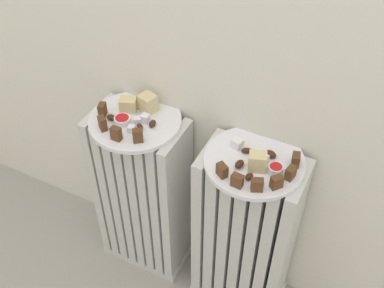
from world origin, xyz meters
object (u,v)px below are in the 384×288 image
fork (138,120)px  radiator_right (245,236)px  jam_bowl_right (275,170)px  plate_right (254,161)px  jam_bowl_left (122,120)px  radiator_left (143,196)px  plate_left (135,121)px

fork → radiator_right: bearing=0.3°
radiator_right → jam_bowl_right: bearing=-19.9°
plate_right → jam_bowl_left: size_ratio=5.75×
radiator_right → radiator_left: bearing=180.0°
radiator_right → plate_left: (-0.35, 0.00, 0.32)m
plate_right → jam_bowl_right: jam_bowl_right is taller
radiator_right → plate_right: 0.32m
radiator_left → radiator_right: (0.35, 0.00, 0.00)m
radiator_right → jam_bowl_right: size_ratio=16.92×
jam_bowl_left → fork: jam_bowl_left is taller
plate_left → plate_right: same height
radiator_right → plate_right: (0.00, 0.00, 0.32)m
radiator_left → jam_bowl_right: 0.53m
radiator_right → plate_right: plate_right is taller
radiator_left → jam_bowl_right: bearing=-3.1°
radiator_right → jam_bowl_left: (-0.37, -0.03, 0.33)m
radiator_left → fork: size_ratio=6.61×
jam_bowl_right → fork: 0.40m
radiator_left → jam_bowl_right: jam_bowl_right is taller
radiator_left → jam_bowl_left: (-0.02, -0.03, 0.33)m
plate_right → jam_bowl_right: size_ratio=7.05×
radiator_left → fork: bearing=-8.4°
radiator_left → plate_left: size_ratio=2.40×
plate_left → fork: fork is taller
jam_bowl_right → fork: (-0.40, 0.02, -0.01)m
plate_right → fork: size_ratio=2.75×
fork → radiator_left: bearing=171.6°
radiator_right → jam_bowl_left: 0.50m
radiator_left → jam_bowl_right: size_ratio=16.92×
radiator_left → plate_right: 0.47m
plate_left → jam_bowl_right: (0.41, -0.02, 0.02)m
radiator_right → plate_right: bearing=0.0°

